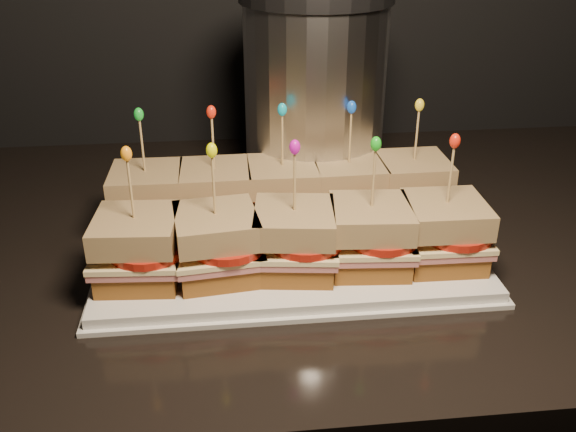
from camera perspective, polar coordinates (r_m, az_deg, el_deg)
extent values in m
cube|color=black|center=(0.97, 17.13, -0.93)|extent=(2.35, 0.75, 0.03)
cube|color=white|center=(0.82, 0.00, -2.87)|extent=(0.46, 0.29, 0.02)
cube|color=white|center=(0.82, 0.00, -3.23)|extent=(0.48, 0.30, 0.01)
cube|color=brown|center=(0.87, -12.17, -0.06)|extent=(0.09, 0.09, 0.02)
cube|color=#B75658|center=(0.86, -12.28, 0.91)|extent=(0.10, 0.10, 0.01)
cube|color=#FFE69F|center=(0.86, -12.32, 1.33)|extent=(0.10, 0.10, 0.01)
cylinder|color=#B31F11|center=(0.85, -11.60, 1.65)|extent=(0.09, 0.09, 0.01)
cube|color=brown|center=(0.85, -12.50, 3.00)|extent=(0.09, 0.09, 0.03)
cylinder|color=tan|center=(0.83, -12.81, 5.85)|extent=(0.00, 0.00, 0.09)
ellipsoid|color=green|center=(0.82, -13.13, 8.80)|extent=(0.01, 0.01, 0.02)
cube|color=brown|center=(0.86, -6.33, 0.23)|extent=(0.09, 0.09, 0.02)
cube|color=#B75658|center=(0.86, -6.39, 1.21)|extent=(0.10, 0.09, 0.01)
cube|color=#FFE69F|center=(0.85, -6.41, 1.63)|extent=(0.10, 0.10, 0.01)
cylinder|color=#B31F11|center=(0.85, -5.62, 1.96)|extent=(0.09, 0.09, 0.01)
cube|color=brown|center=(0.84, -6.51, 3.32)|extent=(0.09, 0.09, 0.03)
cylinder|color=tan|center=(0.83, -6.67, 6.20)|extent=(0.00, 0.00, 0.09)
ellipsoid|color=red|center=(0.81, -6.84, 9.18)|extent=(0.01, 0.01, 0.02)
cube|color=brown|center=(0.87, -0.48, 0.52)|extent=(0.09, 0.09, 0.02)
cube|color=#B75658|center=(0.86, -0.49, 1.50)|extent=(0.10, 0.10, 0.01)
cube|color=#FFE69F|center=(0.86, -0.49, 1.92)|extent=(0.10, 0.10, 0.01)
cylinder|color=#B31F11|center=(0.85, 0.36, 2.24)|extent=(0.09, 0.09, 0.01)
cube|color=brown|center=(0.85, -0.49, 3.60)|extent=(0.09, 0.09, 0.03)
cylinder|color=tan|center=(0.83, -0.51, 6.48)|extent=(0.00, 0.00, 0.09)
ellipsoid|color=#0DA0B6|center=(0.81, -0.52, 9.45)|extent=(0.01, 0.01, 0.02)
cube|color=brown|center=(0.88, 5.27, 0.80)|extent=(0.09, 0.09, 0.02)
cube|color=#B75658|center=(0.87, 5.31, 1.76)|extent=(0.10, 0.10, 0.01)
cube|color=#FFE69F|center=(0.87, 5.33, 2.18)|extent=(0.10, 0.10, 0.01)
cylinder|color=#B31F11|center=(0.86, 6.21, 2.50)|extent=(0.09, 0.09, 0.01)
cube|color=brown|center=(0.86, 5.41, 3.84)|extent=(0.09, 0.09, 0.03)
cylinder|color=tan|center=(0.84, 5.54, 6.68)|extent=(0.00, 0.00, 0.09)
ellipsoid|color=blue|center=(0.83, 5.68, 9.60)|extent=(0.01, 0.01, 0.02)
cube|color=brown|center=(0.90, 10.80, 1.06)|extent=(0.09, 0.09, 0.02)
cube|color=#B75658|center=(0.89, 10.89, 2.00)|extent=(0.10, 0.09, 0.01)
cube|color=#FFE69F|center=(0.89, 10.93, 2.41)|extent=(0.10, 0.10, 0.01)
cylinder|color=#B31F11|center=(0.89, 11.82, 2.72)|extent=(0.09, 0.09, 0.01)
cube|color=brown|center=(0.88, 11.08, 4.03)|extent=(0.09, 0.09, 0.03)
cylinder|color=tan|center=(0.86, 11.35, 6.80)|extent=(0.00, 0.00, 0.09)
ellipsoid|color=yellow|center=(0.85, 11.62, 9.65)|extent=(0.01, 0.01, 0.02)
cube|color=brown|center=(0.75, -12.99, -4.62)|extent=(0.09, 0.09, 0.02)
cube|color=#B75658|center=(0.75, -13.12, -3.55)|extent=(0.10, 0.10, 0.01)
cube|color=#FFE69F|center=(0.74, -13.17, -3.09)|extent=(0.11, 0.10, 0.01)
cylinder|color=#B31F11|center=(0.73, -12.35, -2.77)|extent=(0.09, 0.09, 0.01)
cube|color=brown|center=(0.73, -13.39, -1.22)|extent=(0.10, 0.10, 0.03)
cylinder|color=tan|center=(0.71, -13.78, 2.02)|extent=(0.00, 0.00, 0.09)
ellipsoid|color=orange|center=(0.69, -14.18, 5.39)|extent=(0.01, 0.01, 0.02)
cube|color=brown|center=(0.75, -6.22, -4.32)|extent=(0.10, 0.10, 0.02)
cube|color=#B75658|center=(0.74, -6.29, -3.24)|extent=(0.11, 0.10, 0.01)
cube|color=#FFE69F|center=(0.74, -6.31, -2.77)|extent=(0.11, 0.11, 0.01)
cylinder|color=#B31F11|center=(0.73, -5.39, -2.44)|extent=(0.09, 0.09, 0.01)
cube|color=brown|center=(0.72, -6.42, -0.88)|extent=(0.10, 0.10, 0.03)
cylinder|color=tan|center=(0.70, -6.61, 2.39)|extent=(0.00, 0.00, 0.09)
ellipsoid|color=#E5E802|center=(0.69, -6.80, 5.82)|extent=(0.01, 0.01, 0.02)
cube|color=brown|center=(0.75, 0.56, -3.97)|extent=(0.10, 0.10, 0.02)
cube|color=#B75658|center=(0.74, 0.56, -2.89)|extent=(0.11, 0.11, 0.01)
cube|color=#FFE69F|center=(0.74, 0.57, -2.42)|extent=(0.11, 0.11, 0.01)
cylinder|color=#B31F11|center=(0.73, 1.56, -2.08)|extent=(0.09, 0.09, 0.01)
cube|color=brown|center=(0.73, 0.57, -0.53)|extent=(0.10, 0.10, 0.03)
cylinder|color=tan|center=(0.71, 0.59, 2.73)|extent=(0.00, 0.00, 0.09)
ellipsoid|color=#C50FAB|center=(0.69, 0.61, 6.15)|extent=(0.01, 0.01, 0.02)
cube|color=brown|center=(0.77, 7.17, -3.57)|extent=(0.10, 0.10, 0.02)
cube|color=#B75658|center=(0.76, 7.24, -2.50)|extent=(0.10, 0.10, 0.01)
cube|color=#FFE69F|center=(0.75, 7.27, -2.04)|extent=(0.11, 0.10, 0.01)
cylinder|color=#B31F11|center=(0.75, 8.30, -1.70)|extent=(0.09, 0.09, 0.01)
cube|color=brown|center=(0.74, 7.39, -0.18)|extent=(0.10, 0.10, 0.03)
cylinder|color=tan|center=(0.72, 7.60, 3.02)|extent=(0.00, 0.00, 0.09)
ellipsoid|color=green|center=(0.71, 7.82, 6.37)|extent=(0.01, 0.01, 0.02)
cube|color=brown|center=(0.79, 13.46, -3.14)|extent=(0.09, 0.09, 0.02)
cube|color=#B75658|center=(0.78, 13.58, -2.10)|extent=(0.10, 0.10, 0.01)
cube|color=#FFE69F|center=(0.78, 13.64, -1.65)|extent=(0.10, 0.10, 0.01)
cylinder|color=#B31F11|center=(0.77, 14.67, -1.32)|extent=(0.09, 0.09, 0.01)
cube|color=brown|center=(0.77, 13.85, 0.15)|extent=(0.09, 0.09, 0.03)
cylinder|color=tan|center=(0.75, 14.23, 3.26)|extent=(0.00, 0.00, 0.09)
ellipsoid|color=red|center=(0.73, 14.63, 6.49)|extent=(0.01, 0.01, 0.02)
cube|color=#262628|center=(0.97, 2.21, 2.51)|extent=(0.29, 0.26, 0.03)
cylinder|color=silver|center=(0.92, 2.37, 10.61)|extent=(0.20, 0.20, 0.26)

